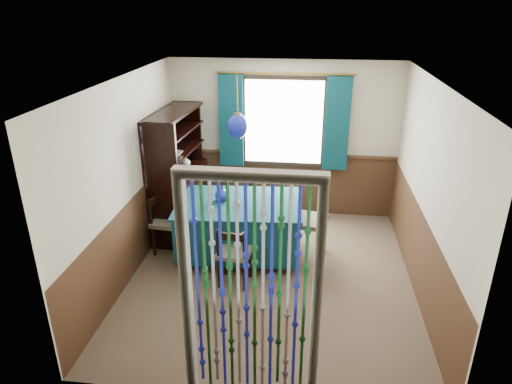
# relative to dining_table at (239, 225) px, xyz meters

# --- Properties ---
(floor) EXTENTS (4.00, 4.00, 0.00)m
(floor) POSITION_rel_dining_table_xyz_m (0.49, -0.49, -0.46)
(floor) COLOR brown
(floor) RESTS_ON ground
(ceiling) EXTENTS (4.00, 4.00, 0.00)m
(ceiling) POSITION_rel_dining_table_xyz_m (0.49, -0.49, 2.04)
(ceiling) COLOR silver
(ceiling) RESTS_ON ground
(wall_back) EXTENTS (3.60, 0.00, 3.60)m
(wall_back) POSITION_rel_dining_table_xyz_m (0.49, 1.51, 0.79)
(wall_back) COLOR beige
(wall_back) RESTS_ON ground
(wall_front) EXTENTS (3.60, 0.00, 3.60)m
(wall_front) POSITION_rel_dining_table_xyz_m (0.49, -2.49, 0.79)
(wall_front) COLOR beige
(wall_front) RESTS_ON ground
(wall_left) EXTENTS (0.00, 4.00, 4.00)m
(wall_left) POSITION_rel_dining_table_xyz_m (-1.31, -0.49, 0.79)
(wall_left) COLOR beige
(wall_left) RESTS_ON ground
(wall_right) EXTENTS (0.00, 4.00, 4.00)m
(wall_right) POSITION_rel_dining_table_xyz_m (2.29, -0.49, 0.79)
(wall_right) COLOR beige
(wall_right) RESTS_ON ground
(wainscot_back) EXTENTS (3.60, 0.00, 3.60)m
(wainscot_back) POSITION_rel_dining_table_xyz_m (0.49, 1.49, 0.04)
(wainscot_back) COLOR #432A19
(wainscot_back) RESTS_ON ground
(wainscot_front) EXTENTS (3.60, 0.00, 3.60)m
(wainscot_front) POSITION_rel_dining_table_xyz_m (0.49, -2.48, 0.04)
(wainscot_front) COLOR #432A19
(wainscot_front) RESTS_ON ground
(wainscot_left) EXTENTS (0.00, 4.00, 4.00)m
(wainscot_left) POSITION_rel_dining_table_xyz_m (-1.30, -0.49, 0.04)
(wainscot_left) COLOR #432A19
(wainscot_left) RESTS_ON ground
(wainscot_right) EXTENTS (0.00, 4.00, 4.00)m
(wainscot_right) POSITION_rel_dining_table_xyz_m (2.27, -0.49, 0.04)
(wainscot_right) COLOR #432A19
(wainscot_right) RESTS_ON ground
(window) EXTENTS (1.32, 0.12, 1.42)m
(window) POSITION_rel_dining_table_xyz_m (0.49, 1.46, 1.09)
(window) COLOR black
(window) RESTS_ON wall_back
(doorway) EXTENTS (1.16, 0.12, 2.18)m
(doorway) POSITION_rel_dining_table_xyz_m (0.49, -2.43, 0.59)
(doorway) COLOR silver
(doorway) RESTS_ON ground
(dining_table) EXTENTS (1.75, 1.27, 0.80)m
(dining_table) POSITION_rel_dining_table_xyz_m (0.00, 0.00, 0.00)
(dining_table) COLOR #0D3843
(dining_table) RESTS_ON floor
(chair_near) EXTENTS (0.43, 0.41, 0.81)m
(chair_near) POSITION_rel_dining_table_xyz_m (0.05, -0.72, -0.03)
(chair_near) COLOR black
(chair_near) RESTS_ON floor
(chair_far) EXTENTS (0.55, 0.53, 0.92)m
(chair_far) POSITION_rel_dining_table_xyz_m (-0.09, 0.69, 0.02)
(chair_far) COLOR black
(chair_far) RESTS_ON floor
(chair_left) EXTENTS (0.45, 0.47, 0.86)m
(chair_left) POSITION_rel_dining_table_xyz_m (-1.03, -0.01, -0.01)
(chair_left) COLOR black
(chair_left) RESTS_ON floor
(chair_right) EXTENTS (0.55, 0.56, 0.98)m
(chair_right) POSITION_rel_dining_table_xyz_m (0.99, 0.12, 0.05)
(chair_right) COLOR black
(chair_right) RESTS_ON floor
(sideboard) EXTENTS (0.59, 1.45, 1.85)m
(sideboard) POSITION_rel_dining_table_xyz_m (-1.05, 0.70, 0.17)
(sideboard) COLOR black
(sideboard) RESTS_ON floor
(pendant_lamp) EXTENTS (0.25, 0.25, 0.80)m
(pendant_lamp) POSITION_rel_dining_table_xyz_m (-0.00, -0.00, 1.39)
(pendant_lamp) COLOR olive
(pendant_lamp) RESTS_ON ceiling
(vase_table) EXTENTS (0.21, 0.21, 0.19)m
(vase_table) POSITION_rel_dining_table_xyz_m (-0.23, 0.04, 0.44)
(vase_table) COLOR #16209C
(vase_table) RESTS_ON dining_table
(bowl_shelf) EXTENTS (0.25, 0.25, 0.06)m
(bowl_shelf) POSITION_rel_dining_table_xyz_m (-0.99, 0.49, 0.83)
(bowl_shelf) COLOR beige
(bowl_shelf) RESTS_ON sideboard
(vase_sideboard) EXTENTS (0.18, 0.18, 0.17)m
(vase_sideboard) POSITION_rel_dining_table_xyz_m (-0.99, 0.98, 0.55)
(vase_sideboard) COLOR beige
(vase_sideboard) RESTS_ON sideboard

